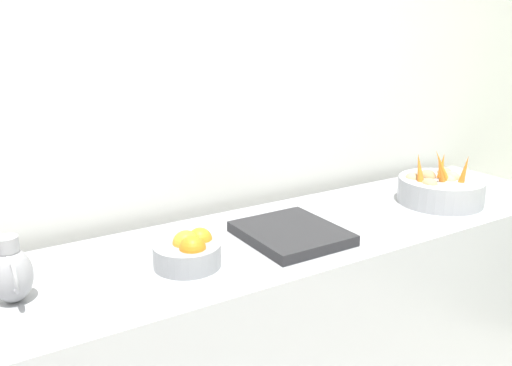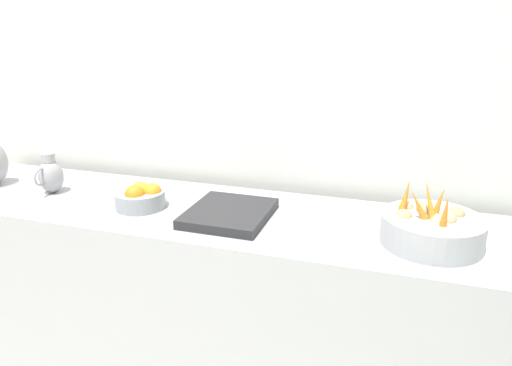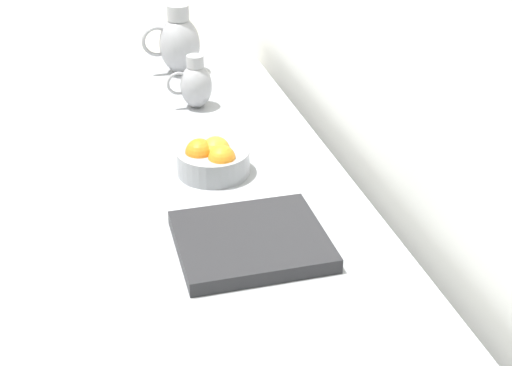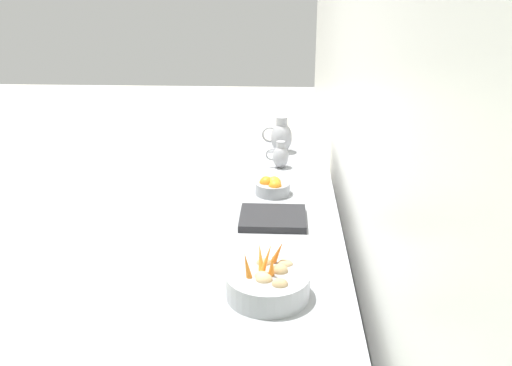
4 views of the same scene
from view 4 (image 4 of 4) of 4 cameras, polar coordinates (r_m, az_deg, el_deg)
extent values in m
plane|color=beige|center=(3.99, -21.05, -13.94)|extent=(15.97, 15.97, 0.00)
cube|color=silver|center=(2.44, 12.45, 4.14)|extent=(0.10, 8.98, 3.00)
cube|color=#9EA0A5|center=(3.29, 2.46, -10.60)|extent=(0.60, 2.68, 0.94)
cylinder|color=#9EA0A5|center=(2.33, 1.17, -10.08)|extent=(0.33, 0.33, 0.10)
torus|color=#9EA0A5|center=(2.35, 1.16, -10.99)|extent=(0.20, 0.20, 0.01)
cone|color=orange|center=(2.29, 0.94, -7.82)|extent=(0.08, 0.08, 0.15)
cone|color=orange|center=(2.27, 1.56, -8.37)|extent=(0.05, 0.06, 0.12)
cone|color=orange|center=(2.26, -0.85, -8.40)|extent=(0.06, 0.04, 0.14)
cone|color=orange|center=(2.33, 0.46, -7.59)|extent=(0.05, 0.09, 0.13)
cone|color=orange|center=(2.36, 2.07, -7.07)|extent=(0.09, 0.06, 0.13)
ellipsoid|color=tan|center=(2.24, 2.37, -9.98)|extent=(0.06, 0.05, 0.05)
ellipsoid|color=tan|center=(2.26, 0.80, -9.52)|extent=(0.07, 0.06, 0.05)
ellipsoid|color=tan|center=(2.32, 2.36, -8.65)|extent=(0.07, 0.06, 0.05)
ellipsoid|color=tan|center=(2.38, 0.77, -7.95)|extent=(0.06, 0.05, 0.04)
ellipsoid|color=tan|center=(2.38, 2.91, -8.04)|extent=(0.06, 0.05, 0.05)
ellipsoid|color=tan|center=(2.29, 0.58, -9.22)|extent=(0.06, 0.05, 0.04)
cylinder|color=gray|center=(3.33, 1.66, -0.52)|extent=(0.20, 0.20, 0.07)
sphere|color=orange|center=(3.32, 1.80, -0.01)|extent=(0.08, 0.08, 0.08)
sphere|color=orange|center=(3.32, 1.02, 0.00)|extent=(0.08, 0.08, 0.08)
sphere|color=orange|center=(3.27, 1.89, -0.32)|extent=(0.07, 0.07, 0.07)
ellipsoid|color=#939399|center=(4.07, 2.53, 4.51)|extent=(0.15, 0.15, 0.21)
cylinder|color=#939399|center=(4.04, 2.56, 6.15)|extent=(0.08, 0.08, 0.06)
torus|color=#939399|center=(4.07, 1.38, 4.79)|extent=(0.11, 0.01, 0.11)
ellipsoid|color=#939399|center=(3.76, 2.44, 2.61)|extent=(0.11, 0.11, 0.15)
cylinder|color=#939399|center=(3.73, 2.46, 3.85)|extent=(0.06, 0.06, 0.04)
torus|color=#939399|center=(3.75, 1.57, 2.83)|extent=(0.08, 0.01, 0.08)
cube|color=#232326|center=(2.98, 1.67, -3.47)|extent=(0.34, 0.30, 0.04)
camera|label=1|loc=(3.99, -18.11, 11.74)|focal=37.61mm
camera|label=2|loc=(2.69, -32.84, 5.44)|focal=32.15mm
camera|label=3|loc=(1.48, -12.36, 8.51)|focal=49.84mm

